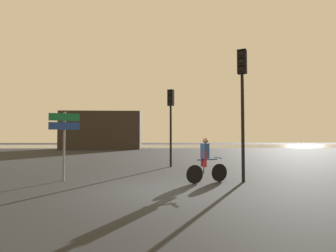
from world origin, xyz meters
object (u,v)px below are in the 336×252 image
(direction_sign_post, at_px, (64,133))
(traffic_light_center, at_px, (171,113))
(traffic_light_near_right, at_px, (242,90))
(cyclist, at_px, (206,160))
(distant_building, at_px, (102,130))

(direction_sign_post, bearing_deg, traffic_light_center, -151.87)
(direction_sign_post, bearing_deg, traffic_light_near_right, 157.55)
(traffic_light_center, distance_m, direction_sign_post, 6.25)
(traffic_light_center, xyz_separation_m, cyclist, (1.02, -5.02, -2.16))
(cyclist, bearing_deg, distant_building, 177.64)
(distant_building, relative_size, direction_sign_post, 3.96)
(traffic_light_near_right, xyz_separation_m, direction_sign_post, (-6.69, 0.56, -1.59))
(traffic_light_near_right, bearing_deg, direction_sign_post, 25.38)
(traffic_light_near_right, xyz_separation_m, traffic_light_center, (-2.41, 4.96, -0.40))
(distant_building, height_order, traffic_light_center, distant_building)
(distant_building, bearing_deg, traffic_light_near_right, -67.69)
(distant_building, height_order, cyclist, distant_building)
(distant_building, distance_m, cyclist, 27.42)
(traffic_light_near_right, relative_size, traffic_light_center, 1.15)
(direction_sign_post, bearing_deg, distant_building, -98.93)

